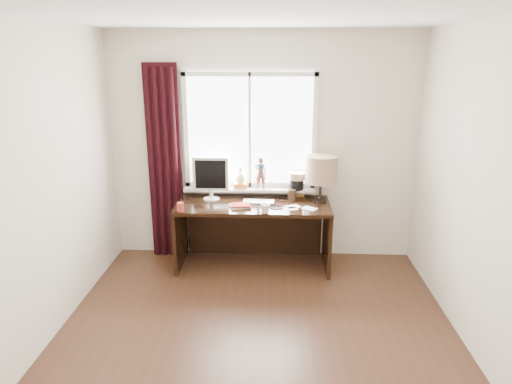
{
  "coord_description": "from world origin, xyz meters",
  "views": [
    {
      "loc": [
        0.14,
        -3.14,
        2.33
      ],
      "look_at": [
        -0.05,
        1.25,
        1.0
      ],
      "focal_mm": 32.0,
      "sensor_mm": 36.0,
      "label": 1
    }
  ],
  "objects_px": {
    "red_cup": "(180,207)",
    "table_lamp": "(321,170)",
    "laptop": "(259,202)",
    "monitor": "(211,176)",
    "desk": "(253,221)",
    "mug": "(265,208)"
  },
  "relations": [
    {
      "from": "laptop",
      "to": "monitor",
      "type": "relative_size",
      "value": 0.71
    },
    {
      "from": "mug",
      "to": "table_lamp",
      "type": "height_order",
      "value": "table_lamp"
    },
    {
      "from": "laptop",
      "to": "monitor",
      "type": "distance_m",
      "value": 0.61
    },
    {
      "from": "desk",
      "to": "laptop",
      "type": "bearing_deg",
      "value": -49.27
    },
    {
      "from": "laptop",
      "to": "red_cup",
      "type": "relative_size",
      "value": 3.71
    },
    {
      "from": "red_cup",
      "to": "table_lamp",
      "type": "xyz_separation_m",
      "value": [
        1.5,
        0.41,
        0.32
      ]
    },
    {
      "from": "red_cup",
      "to": "desk",
      "type": "bearing_deg",
      "value": 27.19
    },
    {
      "from": "monitor",
      "to": "table_lamp",
      "type": "xyz_separation_m",
      "value": [
        1.23,
        -0.0,
        0.09
      ]
    },
    {
      "from": "red_cup",
      "to": "desk",
      "type": "distance_m",
      "value": 0.89
    },
    {
      "from": "laptop",
      "to": "desk",
      "type": "xyz_separation_m",
      "value": [
        -0.06,
        0.07,
        -0.26
      ]
    },
    {
      "from": "desk",
      "to": "table_lamp",
      "type": "distance_m",
      "value": 0.96
    },
    {
      "from": "red_cup",
      "to": "laptop",
      "type": "bearing_deg",
      "value": 20.9
    },
    {
      "from": "mug",
      "to": "monitor",
      "type": "bearing_deg",
      "value": 145.76
    },
    {
      "from": "red_cup",
      "to": "desk",
      "type": "relative_size",
      "value": 0.06
    },
    {
      "from": "red_cup",
      "to": "table_lamp",
      "type": "distance_m",
      "value": 1.58
    },
    {
      "from": "monitor",
      "to": "laptop",
      "type": "bearing_deg",
      "value": -10.47
    },
    {
      "from": "mug",
      "to": "monitor",
      "type": "relative_size",
      "value": 0.21
    },
    {
      "from": "laptop",
      "to": "red_cup",
      "type": "height_order",
      "value": "red_cup"
    },
    {
      "from": "desk",
      "to": "table_lamp",
      "type": "bearing_deg",
      "value": 1.83
    },
    {
      "from": "laptop",
      "to": "red_cup",
      "type": "xyz_separation_m",
      "value": [
        -0.81,
        -0.31,
        0.03
      ]
    },
    {
      "from": "desk",
      "to": "table_lamp",
      "type": "height_order",
      "value": "table_lamp"
    },
    {
      "from": "mug",
      "to": "desk",
      "type": "xyz_separation_m",
      "value": [
        -0.14,
        0.4,
        -0.29
      ]
    }
  ]
}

